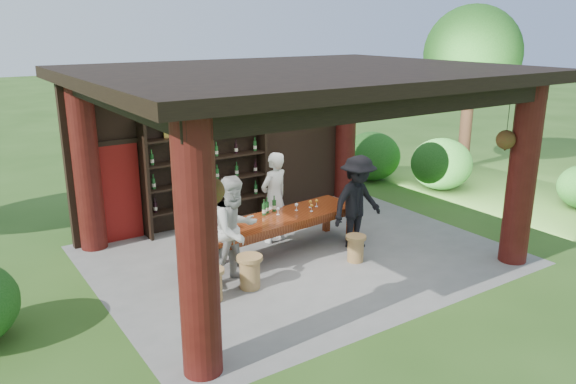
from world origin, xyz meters
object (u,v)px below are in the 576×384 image
stool_near_right (356,248)px  host (274,198)px  wine_shelf (207,171)px  stool_near_left (250,271)px  tasting_table (276,223)px  guest_woman (235,230)px  stool_far_left (212,284)px  guest_man (357,203)px  napkin_basket (226,226)px

stool_near_right → host: host is taller
wine_shelf → stool_near_left: wine_shelf is taller
wine_shelf → tasting_table: (0.33, -2.21, -0.59)m
wine_shelf → guest_woman: (-0.85, -2.80, -0.30)m
stool_far_left → guest_man: size_ratio=0.29×
stool_near_left → host: bearing=46.8°
stool_far_left → napkin_basket: (0.74, 0.91, 0.54)m
guest_woman → tasting_table: bearing=13.9°
guest_woman → napkin_basket: guest_woman is taller
host → guest_woman: (-1.54, -1.23, 0.01)m
stool_near_left → guest_woman: 0.72m
wine_shelf → stool_far_left: size_ratio=5.19×
tasting_table → stool_far_left: bearing=-151.5°
wine_shelf → napkin_basket: (-0.75, -2.29, -0.41)m
stool_near_right → napkin_basket: size_ratio=1.92×
guest_man → stool_far_left: bearing=-178.7°
wine_shelf → napkin_basket: size_ratio=10.70×
stool_near_right → guest_man: 0.94m
wine_shelf → stool_near_right: wine_shelf is taller
wine_shelf → stool_near_right: size_ratio=5.57×
tasting_table → guest_man: 1.64m
tasting_table → guest_woman: guest_woman is taller
stool_far_left → napkin_basket: size_ratio=2.06×
guest_woman → guest_man: guest_woman is taller
stool_far_left → tasting_table: bearing=28.5°
guest_man → tasting_table: bearing=153.8°
host → guest_man: bearing=119.4°
tasting_table → stool_near_left: bearing=-139.7°
stool_near_right → stool_far_left: (-2.89, 0.07, 0.02)m
stool_near_right → napkin_basket: bearing=155.6°
host → stool_near_left: bearing=32.2°
wine_shelf → napkin_basket: bearing=-108.2°
tasting_table → napkin_basket: size_ratio=13.84×
tasting_table → guest_man: guest_man is taller
tasting_table → stool_near_right: 1.55m
host → napkin_basket: host is taller
host → stool_far_left: bearing=21.9°
stool_near_right → host: size_ratio=0.27×
stool_near_left → host: size_ratio=0.31×
host → tasting_table: bearing=45.3°
stool_near_left → stool_far_left: size_ratio=1.06×
host → guest_woman: size_ratio=0.99×
stool_near_left → stool_near_right: (2.18, -0.12, -0.04)m
stool_near_right → guest_woman: 2.39m
stool_near_left → stool_near_right: size_ratio=1.14×
host → napkin_basket: 1.62m
stool_near_left → stool_far_left: 0.72m
stool_near_right → guest_woman: (-2.25, 0.47, 0.67)m
tasting_table → stool_far_left: (-1.82, -0.99, -0.35)m
guest_woman → stool_near_left: bearing=-90.9°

